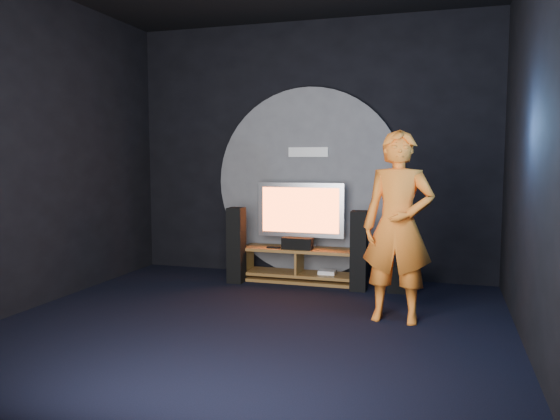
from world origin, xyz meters
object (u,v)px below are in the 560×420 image
(tower_speaker_right, at_px, (359,251))
(subwoofer, at_px, (401,278))
(tower_speaker_left, at_px, (236,245))
(player, at_px, (398,227))
(media_console, at_px, (300,267))
(tv, at_px, (301,212))

(tower_speaker_right, xyz_separation_m, subwoofer, (0.50, 0.09, -0.33))
(tower_speaker_left, relative_size, player, 0.52)
(subwoofer, height_order, player, player)
(media_console, distance_m, subwoofer, 1.34)
(tv, distance_m, subwoofer, 1.56)
(media_console, relative_size, tower_speaker_left, 1.53)
(subwoofer, bearing_deg, player, -87.44)
(tower_speaker_right, bearing_deg, player, -64.20)
(tower_speaker_right, xyz_separation_m, player, (0.56, -1.16, 0.46))
(media_console, bearing_deg, tower_speaker_left, -159.55)
(player, bearing_deg, tv, 136.29)
(tower_speaker_right, height_order, subwoofer, tower_speaker_right)
(tower_speaker_left, bearing_deg, tv, 24.80)
(tower_speaker_left, bearing_deg, subwoofer, 3.32)
(tv, xyz_separation_m, player, (1.39, -1.48, 0.04))
(tower_speaker_right, distance_m, player, 1.36)
(tv, bearing_deg, tower_speaker_left, -155.20)
(subwoofer, bearing_deg, tower_speaker_right, -169.78)
(tower_speaker_left, relative_size, tower_speaker_right, 1.00)
(tv, distance_m, player, 2.04)
(tv, relative_size, tower_speaker_left, 1.18)
(tower_speaker_left, distance_m, player, 2.49)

